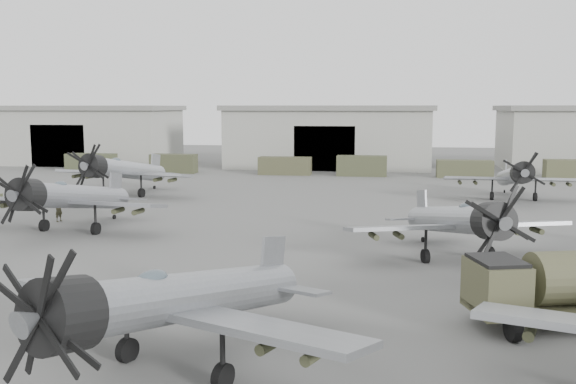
# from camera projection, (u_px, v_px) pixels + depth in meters

# --- Properties ---
(ground) EXTENTS (220.00, 220.00, 0.00)m
(ground) POSITION_uv_depth(u_px,v_px,m) (211.00, 281.00, 31.47)
(ground) COLOR #545452
(ground) RESTS_ON ground
(hangar_left) EXTENTS (29.00, 14.80, 8.70)m
(hangar_left) POSITION_uv_depth(u_px,v_px,m) (80.00, 134.00, 97.45)
(hangar_left) COLOR #98998F
(hangar_left) RESTS_ON ground
(hangar_center) EXTENTS (29.00, 14.80, 8.70)m
(hangar_center) POSITION_uv_depth(u_px,v_px,m) (329.00, 136.00, 91.57)
(hangar_center) COLOR #98998F
(hangar_center) RESTS_ON ground
(support_truck_1) EXTENTS (6.52, 2.20, 2.37)m
(support_truck_1) POSITION_uv_depth(u_px,v_px,m) (91.00, 163.00, 85.00)
(support_truck_1) COLOR #3C412A
(support_truck_1) RESTS_ON ground
(support_truck_2) EXTENTS (5.92, 2.20, 2.43)m
(support_truck_2) POSITION_uv_depth(u_px,v_px,m) (174.00, 163.00, 83.23)
(support_truck_2) COLOR #393C27
(support_truck_2) RESTS_ON ground
(support_truck_3) EXTENTS (6.60, 2.20, 2.23)m
(support_truck_3) POSITION_uv_depth(u_px,v_px,m) (285.00, 166.00, 80.97)
(support_truck_3) COLOR #42432B
(support_truck_3) RESTS_ON ground
(support_truck_4) EXTENTS (6.16, 2.20, 2.51)m
(support_truck_4) POSITION_uv_depth(u_px,v_px,m) (362.00, 166.00, 79.46)
(support_truck_4) COLOR #3D412A
(support_truck_4) RESTS_ON ground
(support_truck_5) EXTENTS (6.63, 2.20, 2.12)m
(support_truck_5) POSITION_uv_depth(u_px,v_px,m) (465.00, 169.00, 77.57)
(support_truck_5) COLOR #42442D
(support_truck_5) RESTS_ON ground
(support_truck_6) EXTENTS (6.19, 2.20, 2.31)m
(support_truck_6) POSITION_uv_depth(u_px,v_px,m) (572.00, 170.00, 75.65)
(support_truck_6) COLOR #47482F
(support_truck_6) RESTS_ON ground
(aircraft_near_1) EXTENTS (13.17, 11.92, 5.36)m
(aircraft_near_1) POSITION_uv_depth(u_px,v_px,m) (168.00, 301.00, 20.11)
(aircraft_near_1) COLOR gray
(aircraft_near_1) RESTS_ON ground
(aircraft_mid_1) EXTENTS (13.62, 12.26, 5.41)m
(aircraft_mid_1) POSITION_uv_depth(u_px,v_px,m) (67.00, 197.00, 43.20)
(aircraft_mid_1) COLOR gray
(aircraft_mid_1) RESTS_ON ground
(aircraft_mid_2) EXTENTS (12.57, 11.32, 5.04)m
(aircraft_mid_2) POSITION_uv_depth(u_px,v_px,m) (460.00, 221.00, 35.13)
(aircraft_mid_2) COLOR gray
(aircraft_mid_2) RESTS_ON ground
(aircraft_far_0) EXTENTS (14.15, 12.73, 5.61)m
(aircraft_far_0) POSITION_uv_depth(u_px,v_px,m) (121.00, 170.00, 61.08)
(aircraft_far_0) COLOR #9A9DA3
(aircraft_far_0) RESTS_ON ground
(aircraft_far_1) EXTENTS (12.51, 11.26, 5.03)m
(aircraft_far_1) POSITION_uv_depth(u_px,v_px,m) (515.00, 176.00, 58.30)
(aircraft_far_1) COLOR #92959A
(aircraft_far_1) RESTS_ON ground
(fuel_tanker) EXTENTS (8.17, 5.06, 2.99)m
(fuel_tanker) POSITION_uv_depth(u_px,v_px,m) (566.00, 284.00, 24.78)
(fuel_tanker) COLOR #46452D
(fuel_tanker) RESTS_ON ground
(tug_trailer) EXTENTS (7.39, 3.13, 1.47)m
(tug_trailer) POSITION_uv_depth(u_px,v_px,m) (8.00, 200.00, 55.23)
(tug_trailer) COLOR #42462E
(tug_trailer) RESTS_ON ground
(ground_crew) EXTENTS (0.62, 0.78, 1.87)m
(ground_crew) POSITION_uv_depth(u_px,v_px,m) (59.00, 209.00, 47.78)
(ground_crew) COLOR #3F3D29
(ground_crew) RESTS_ON ground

